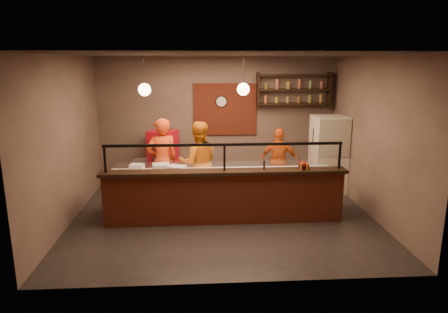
{
  "coord_description": "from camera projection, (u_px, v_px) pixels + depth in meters",
  "views": [
    {
      "loc": [
        -0.47,
        -7.6,
        3.06
      ],
      "look_at": [
        0.03,
        0.3,
        1.19
      ],
      "focal_mm": 32.0,
      "sensor_mm": 36.0,
      "label": 1
    }
  ],
  "objects": [
    {
      "name": "floor",
      "position": [
        223.0,
        217.0,
        8.11
      ],
      "size": [
        6.0,
        6.0,
        0.0
      ],
      "primitive_type": "plane",
      "color": "black",
      "rests_on": "ground"
    },
    {
      "name": "worktop",
      "position": [
        223.0,
        173.0,
        8.1
      ],
      "size": [
        4.6,
        0.75,
        0.05
      ],
      "primitive_type": "cube",
      "color": "beige",
      "rests_on": "worktop_cabinet"
    },
    {
      "name": "prep_tub_a",
      "position": [
        161.0,
        168.0,
        8.05
      ],
      "size": [
        0.37,
        0.32,
        0.17
      ],
      "primitive_type": "cube",
      "rotation": [
        0.0,
        0.0,
        0.17
      ],
      "color": "silver",
      "rests_on": "worktop"
    },
    {
      "name": "pizza_dough",
      "position": [
        260.0,
        171.0,
        8.1
      ],
      "size": [
        0.62,
        0.62,
        0.01
      ],
      "primitive_type": "cylinder",
      "rotation": [
        0.0,
        0.0,
        -0.3
      ],
      "color": "beige",
      "rests_on": "worktop"
    },
    {
      "name": "worktop_cabinet",
      "position": [
        223.0,
        194.0,
        8.21
      ],
      "size": [
        4.6,
        0.75,
        0.85
      ],
      "primitive_type": "cube",
      "color": "gray",
      "rests_on": "floor"
    },
    {
      "name": "prep_tub_c",
      "position": [
        176.0,
        170.0,
        7.9
      ],
      "size": [
        0.41,
        0.37,
        0.16
      ],
      "primitive_type": "cube",
      "rotation": [
        0.0,
        0.0,
        -0.41
      ],
      "color": "white",
      "rests_on": "worktop"
    },
    {
      "name": "cook_mid",
      "position": [
        198.0,
        163.0,
        8.71
      ],
      "size": [
        0.95,
        0.78,
        1.83
      ],
      "primitive_type": "imported",
      "rotation": [
        0.0,
        0.0,
        3.24
      ],
      "color": "#C66A12",
      "rests_on": "floor"
    },
    {
      "name": "pepper_mill",
      "position": [
        264.0,
        165.0,
        7.63
      ],
      "size": [
        0.04,
        0.04,
        0.18
      ],
      "primitive_type": "cylinder",
      "rotation": [
        0.0,
        0.0,
        -0.08
      ],
      "color": "black",
      "rests_on": "counter_ledge"
    },
    {
      "name": "condiment_caddy",
      "position": [
        304.0,
        167.0,
        7.64
      ],
      "size": [
        0.19,
        0.17,
        0.09
      ],
      "primitive_type": "cube",
      "rotation": [
        0.0,
        0.0,
        0.34
      ],
      "color": "black",
      "rests_on": "counter_ledge"
    },
    {
      "name": "ceiling",
      "position": [
        223.0,
        55.0,
        7.38
      ],
      "size": [
        6.0,
        6.0,
        0.0
      ],
      "primitive_type": "plane",
      "rotation": [
        3.14,
        0.0,
        0.0
      ],
      "color": "#37322B",
      "rests_on": "wall_back"
    },
    {
      "name": "wall_back",
      "position": [
        217.0,
        121.0,
        10.17
      ],
      "size": [
        6.0,
        0.0,
        6.0
      ],
      "primitive_type": "plane",
      "rotation": [
        1.57,
        0.0,
        0.0
      ],
      "color": "#6C5B4F",
      "rests_on": "floor"
    },
    {
      "name": "pendant_right",
      "position": [
        243.0,
        89.0,
        7.74
      ],
      "size": [
        0.24,
        0.24,
        0.77
      ],
      "color": "black",
      "rests_on": "ceiling"
    },
    {
      "name": "wall_right",
      "position": [
        374.0,
        138.0,
        7.93
      ],
      "size": [
        0.0,
        5.0,
        5.0
      ],
      "primitive_type": "plane",
      "rotation": [
        1.57,
        0.0,
        -1.57
      ],
      "color": "#6C5B4F",
      "rests_on": "floor"
    },
    {
      "name": "sneeze_guard",
      "position": [
        224.0,
        154.0,
        7.5
      ],
      "size": [
        4.5,
        0.05,
        0.52
      ],
      "color": "white",
      "rests_on": "counter_ledge"
    },
    {
      "name": "rolling_pin",
      "position": [
        168.0,
        169.0,
        8.16
      ],
      "size": [
        0.34,
        0.25,
        0.06
      ],
      "primitive_type": "cylinder",
      "rotation": [
        0.0,
        1.57,
        0.57
      ],
      "color": "gold",
      "rests_on": "worktop"
    },
    {
      "name": "fridge",
      "position": [
        328.0,
        155.0,
        9.5
      ],
      "size": [
        0.79,
        0.74,
        1.84
      ],
      "primitive_type": "cube",
      "rotation": [
        0.0,
        0.0,
        0.03
      ],
      "color": "beige",
      "rests_on": "floor"
    },
    {
      "name": "cook_right",
      "position": [
        279.0,
        161.0,
        9.46
      ],
      "size": [
        0.98,
        0.58,
        1.56
      ],
      "primitive_type": "imported",
      "rotation": [
        0.0,
        0.0,
        2.91
      ],
      "color": "#DB5614",
      "rests_on": "floor"
    },
    {
      "name": "wall_clock",
      "position": [
        221.0,
        102.0,
        10.02
      ],
      "size": [
        0.3,
        0.04,
        0.3
      ],
      "primitive_type": "cylinder",
      "rotation": [
        1.57,
        0.0,
        0.0
      ],
      "color": "black",
      "rests_on": "wall_back"
    },
    {
      "name": "pendant_left",
      "position": [
        145.0,
        90.0,
        7.63
      ],
      "size": [
        0.24,
        0.24,
        0.77
      ],
      "color": "black",
      "rests_on": "ceiling"
    },
    {
      "name": "wall_front",
      "position": [
        235.0,
        175.0,
        5.32
      ],
      "size": [
        6.0,
        0.0,
        6.0
      ],
      "primitive_type": "plane",
      "rotation": [
        -1.57,
        0.0,
        0.0
      ],
      "color": "#6C5B4F",
      "rests_on": "floor"
    },
    {
      "name": "red_cooler",
      "position": [
        163.0,
        159.0,
        9.95
      ],
      "size": [
        0.78,
        0.76,
        1.43
      ],
      "primitive_type": "cube",
      "rotation": [
        0.0,
        0.0,
        -0.41
      ],
      "color": "red",
      "rests_on": "floor"
    },
    {
      "name": "prep_tub_b",
      "position": [
        137.0,
        167.0,
        8.15
      ],
      "size": [
        0.3,
        0.26,
        0.14
      ],
      "primitive_type": "cube",
      "rotation": [
        0.0,
        0.0,
        -0.16
      ],
      "color": "white",
      "rests_on": "worktop"
    },
    {
      "name": "counter_ledge",
      "position": [
        224.0,
        172.0,
        7.58
      ],
      "size": [
        4.7,
        0.37,
        0.06
      ],
      "primitive_type": "cube",
      "color": "black",
      "rests_on": "service_counter"
    },
    {
      "name": "brick_patch",
      "position": [
        225.0,
        109.0,
        10.09
      ],
      "size": [
        1.6,
        0.04,
        1.3
      ],
      "primitive_type": "cube",
      "color": "maroon",
      "rests_on": "wall_back"
    },
    {
      "name": "wall_left",
      "position": [
        66.0,
        141.0,
        7.56
      ],
      "size": [
        0.0,
        5.0,
        5.0
      ],
      "primitive_type": "plane",
      "rotation": [
        1.57,
        0.0,
        1.57
      ],
      "color": "#6C5B4F",
      "rests_on": "floor"
    },
    {
      "name": "cook_left",
      "position": [
        162.0,
        162.0,
        8.7
      ],
      "size": [
        0.81,
        0.67,
        1.9
      ],
      "primitive_type": "imported",
      "rotation": [
        0.0,
        0.0,
        3.5
      ],
      "color": "#DA4314",
      "rests_on": "floor"
    },
    {
      "name": "service_counter",
      "position": [
        224.0,
        198.0,
        7.7
      ],
      "size": [
        4.6,
        0.25,
        1.0
      ],
      "primitive_type": "cube",
      "color": "maroon",
      "rests_on": "floor"
    },
    {
      "name": "small_plate",
      "position": [
        303.0,
        168.0,
        7.73
      ],
      "size": [
        0.22,
        0.22,
        0.01
      ],
      "primitive_type": "cylinder",
      "rotation": [
        0.0,
        0.0,
        -0.16
      ],
      "color": "silver",
      "rests_on": "counter_ledge"
    },
    {
      "name": "wall_shelving",
      "position": [
        294.0,
        90.0,
        9.93
      ],
      "size": [
        1.84,
        0.28,
        0.85
      ],
      "color": "black",
      "rests_on": "wall_back"
    }
  ]
}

